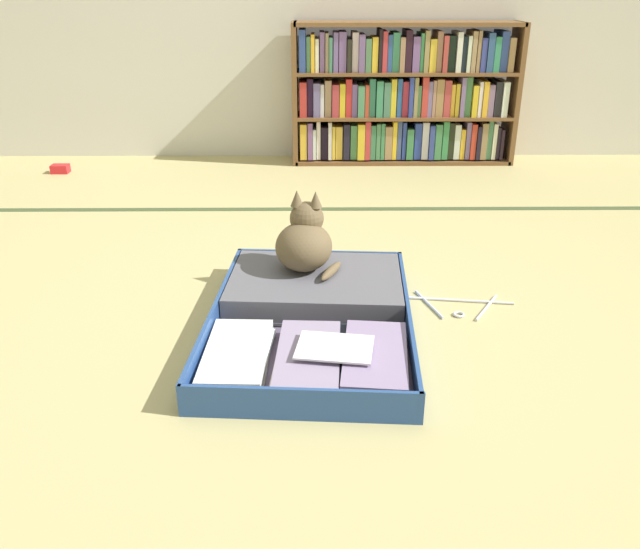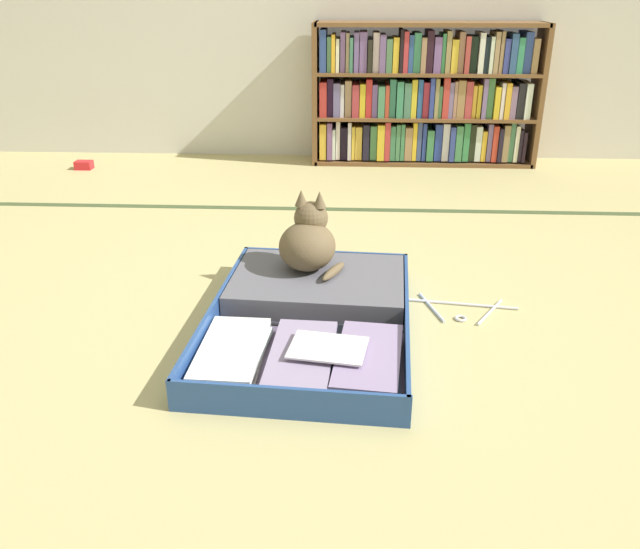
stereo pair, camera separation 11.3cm
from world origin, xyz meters
TOP-DOWN VIEW (x-y plane):
  - ground_plane at (0.00, 0.00)m, footprint 10.00×10.00m
  - tatami_border at (0.00, 1.28)m, footprint 4.80×0.05m
  - bookshelf at (0.59, 2.25)m, footprint 1.38×0.26m
  - open_suitcase at (0.03, 0.09)m, footprint 0.69×0.98m
  - black_cat at (0.01, 0.34)m, footprint 0.27×0.27m
  - clothes_hanger at (0.54, 0.21)m, footprint 0.40×0.23m
  - small_red_pouch at (-1.49, 1.98)m, footprint 0.10×0.07m

SIDE VIEW (x-z plane):
  - ground_plane at x=0.00m, z-range 0.00..0.00m
  - tatami_border at x=0.00m, z-range 0.00..0.00m
  - clothes_hanger at x=0.54m, z-range 0.00..0.01m
  - small_red_pouch at x=-1.49m, z-range 0.00..0.05m
  - open_suitcase at x=0.03m, z-range -0.01..0.09m
  - black_cat at x=0.01m, z-range 0.06..0.34m
  - bookshelf at x=0.59m, z-range -0.01..0.82m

